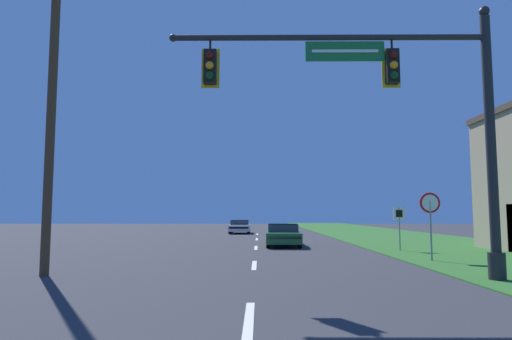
{
  "coord_description": "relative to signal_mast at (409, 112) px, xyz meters",
  "views": [
    {
      "loc": [
        0.17,
        -1.77,
        1.75
      ],
      "look_at": [
        0.0,
        22.36,
        4.08
      ],
      "focal_mm": 32.0,
      "sensor_mm": 36.0,
      "label": 1
    }
  ],
  "objects": [
    {
      "name": "far_car",
      "position": [
        -5.82,
        29.32,
        -3.9
      ],
      "size": [
        1.82,
        4.47,
        1.19
      ],
      "color": "black",
      "rests_on": "ground"
    },
    {
      "name": "route_sign_post",
      "position": [
        2.57,
        9.55,
        -2.98
      ],
      "size": [
        0.55,
        0.06,
        2.03
      ],
      "color": "gray",
      "rests_on": "grass_verge_right"
    },
    {
      "name": "road_center_line",
      "position": [
        -4.23,
        11.61,
        -4.5
      ],
      "size": [
        0.16,
        34.8,
        0.01
      ],
      "color": "silver",
      "rests_on": "ground"
    },
    {
      "name": "utility_pole_near",
      "position": [
        -10.16,
        0.93,
        1.11
      ],
      "size": [
        1.8,
        0.26,
        10.9
      ],
      "color": "#4C3823",
      "rests_on": "ground"
    },
    {
      "name": "grass_verge_right",
      "position": [
        6.27,
        19.61,
        -4.49
      ],
      "size": [
        10.0,
        110.0,
        0.04
      ],
      "color": "#2D6626",
      "rests_on": "ground"
    },
    {
      "name": "signal_mast",
      "position": [
        0.0,
        0.0,
        0.0
      ],
      "size": [
        8.93,
        0.47,
        7.43
      ],
      "color": "#232326",
      "rests_on": "grass_verge_right"
    },
    {
      "name": "car_ahead",
      "position": [
        -2.76,
        13.09,
        -3.9
      ],
      "size": [
        1.91,
        4.71,
        1.19
      ],
      "color": "black",
      "rests_on": "ground"
    },
    {
      "name": "stop_sign",
      "position": [
        2.31,
        4.92,
        -2.64
      ],
      "size": [
        0.76,
        0.07,
        2.5
      ],
      "color": "gray",
      "rests_on": "grass_verge_right"
    }
  ]
}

